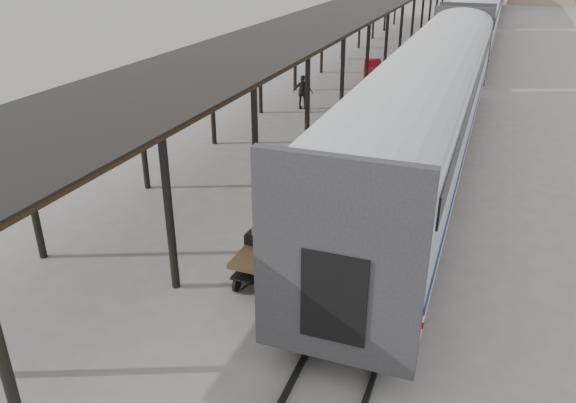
{
  "coord_description": "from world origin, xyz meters",
  "views": [
    {
      "loc": [
        5.31,
        -11.96,
        7.72
      ],
      "look_at": [
        0.77,
        0.2,
        1.7
      ],
      "focal_mm": 35.0,
      "sensor_mm": 36.0,
      "label": 1
    }
  ],
  "objects_px": {
    "baggage_cart": "(271,253)",
    "porter": "(270,231)",
    "pedestrian": "(303,92)",
    "luggage_tug": "(372,75)"
  },
  "relations": [
    {
      "from": "baggage_cart",
      "to": "luggage_tug",
      "type": "distance_m",
      "value": 21.22
    },
    {
      "from": "baggage_cart",
      "to": "pedestrian",
      "type": "bearing_deg",
      "value": 106.9
    },
    {
      "from": "luggage_tug",
      "to": "pedestrian",
      "type": "distance_m",
      "value": 6.37
    },
    {
      "from": "luggage_tug",
      "to": "porter",
      "type": "relative_size",
      "value": 1.19
    },
    {
      "from": "luggage_tug",
      "to": "pedestrian",
      "type": "relative_size",
      "value": 1.09
    },
    {
      "from": "baggage_cart",
      "to": "porter",
      "type": "bearing_deg",
      "value": -68.25
    },
    {
      "from": "porter",
      "to": "pedestrian",
      "type": "distance_m",
      "value": 16.46
    },
    {
      "from": "luggage_tug",
      "to": "pedestrian",
      "type": "xyz_separation_m",
      "value": [
        -2.2,
        -5.98,
        0.18
      ]
    },
    {
      "from": "baggage_cart",
      "to": "porter",
      "type": "relative_size",
      "value": 1.55
    },
    {
      "from": "luggage_tug",
      "to": "baggage_cart",
      "type": "bearing_deg",
      "value": -98.6
    }
  ]
}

